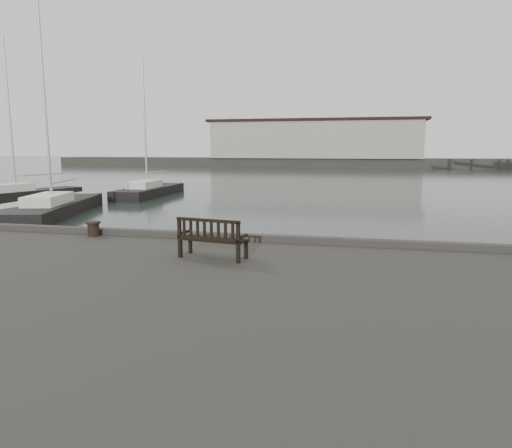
{
  "coord_description": "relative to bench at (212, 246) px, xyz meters",
  "views": [
    {
      "loc": [
        1.95,
        -12.34,
        4.11
      ],
      "look_at": [
        -0.7,
        -0.5,
        2.1
      ],
      "focal_mm": 32.0,
      "sensor_mm": 36.0,
      "label": 1
    }
  ],
  "objects": [
    {
      "name": "yacht_c",
      "position": [
        -15.21,
        15.01,
        -1.61
      ],
      "size": [
        5.64,
        11.49,
        14.82
      ],
      "rotation": [
        0.0,
        0.0,
        0.28
      ],
      "color": "black",
      "rests_on": "ground"
    },
    {
      "name": "breakwater",
      "position": [
        -3.22,
        94.35,
        2.44
      ],
      "size": [
        140.0,
        9.5,
        12.2
      ],
      "color": "#383530",
      "rests_on": "ground"
    },
    {
      "name": "ground",
      "position": [
        1.33,
        2.35,
        -1.86
      ],
      "size": [
        400.0,
        400.0,
        0.0
      ],
      "primitive_type": "plane",
      "color": "black",
      "rests_on": "ground"
    },
    {
      "name": "yacht_b",
      "position": [
        -22.79,
        21.25,
        -1.61
      ],
      "size": [
        4.93,
        10.09,
        13.09
      ],
      "rotation": [
        0.0,
        0.0,
        -0.29
      ],
      "color": "black",
      "rests_on": "ground"
    },
    {
      "name": "bench",
      "position": [
        0.0,
        0.0,
        0.0
      ],
      "size": [
        1.69,
        0.82,
        0.93
      ],
      "rotation": [
        0.0,
        0.0,
        -0.17
      ],
      "color": "black",
      "rests_on": "quay"
    },
    {
      "name": "yacht_d",
      "position": [
        -14.52,
        26.91,
        -1.63
      ],
      "size": [
        2.91,
        10.01,
        12.45
      ],
      "rotation": [
        0.0,
        0.0,
        0.03
      ],
      "color": "black",
      "rests_on": "ground"
    },
    {
      "name": "bollard_left",
      "position": [
        -4.27,
        1.85,
        -0.08
      ],
      "size": [
        0.55,
        0.55,
        0.44
      ],
      "primitive_type": "cylinder",
      "rotation": [
        0.0,
        0.0,
        -0.43
      ],
      "color": "black",
      "rests_on": "quay"
    }
  ]
}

